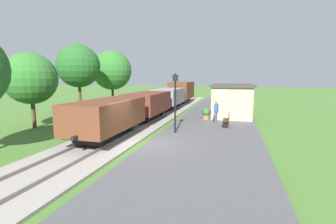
# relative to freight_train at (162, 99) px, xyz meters

# --- Properties ---
(ground_plane) EXTENTS (160.00, 160.00, 0.00)m
(ground_plane) POSITION_rel_freight_train_xyz_m (2.40, -11.24, -1.48)
(ground_plane) COLOR #47702D
(platform_slab) EXTENTS (6.00, 60.00, 0.25)m
(platform_slab) POSITION_rel_freight_train_xyz_m (5.60, -11.24, -1.36)
(platform_slab) COLOR #4C4C4F
(platform_slab) RESTS_ON ground
(track_ballast) EXTENTS (3.80, 60.00, 0.12)m
(track_ballast) POSITION_rel_freight_train_xyz_m (-0.00, -11.24, -1.42)
(track_ballast) COLOR gray
(track_ballast) RESTS_ON ground
(rail_near) EXTENTS (0.07, 60.00, 0.14)m
(rail_near) POSITION_rel_freight_train_xyz_m (0.72, -11.24, -1.29)
(rail_near) COLOR slate
(rail_near) RESTS_ON track_ballast
(rail_far) EXTENTS (0.07, 60.00, 0.14)m
(rail_far) POSITION_rel_freight_train_xyz_m (-0.72, -11.24, -1.29)
(rail_far) COLOR slate
(rail_far) RESTS_ON track_ballast
(freight_train) EXTENTS (2.50, 26.00, 2.72)m
(freight_train) POSITION_rel_freight_train_xyz_m (0.00, 0.00, 0.00)
(freight_train) COLOR brown
(freight_train) RESTS_ON rail_near
(station_hut) EXTENTS (3.50, 5.80, 2.78)m
(station_hut) POSITION_rel_freight_train_xyz_m (6.80, -0.67, 0.17)
(station_hut) COLOR tan
(station_hut) RESTS_ON platform_slab
(bench_near_hut) EXTENTS (0.42, 1.50, 0.91)m
(bench_near_hut) POSITION_rel_freight_train_xyz_m (6.55, -5.61, -0.76)
(bench_near_hut) COLOR #422819
(bench_near_hut) RESTS_ON platform_slab
(person_waiting) EXTENTS (0.32, 0.42, 1.71)m
(person_waiting) POSITION_rel_freight_train_xyz_m (5.73, -5.01, -0.30)
(person_waiting) COLOR #474C66
(person_waiting) RESTS_ON platform_slab
(potted_planter) EXTENTS (0.64, 0.64, 0.92)m
(potted_planter) POSITION_rel_freight_train_xyz_m (4.79, -3.24, -0.76)
(potted_planter) COLOR #9E6642
(potted_planter) RESTS_ON platform_slab
(lamp_post_near) EXTENTS (0.28, 0.28, 3.70)m
(lamp_post_near) POSITION_rel_freight_train_xyz_m (3.51, -8.50, 1.32)
(lamp_post_near) COLOR black
(lamp_post_near) RESTS_ON platform_slab
(tree_trackside_mid) EXTENTS (3.65, 3.65, 5.40)m
(tree_trackside_mid) POSITION_rel_freight_train_xyz_m (-6.99, -8.81, 2.09)
(tree_trackside_mid) COLOR #4C3823
(tree_trackside_mid) RESTS_ON ground
(tree_trackside_far) EXTENTS (3.97, 3.97, 6.67)m
(tree_trackside_far) POSITION_rel_freight_train_xyz_m (-7.17, -3.08, 3.19)
(tree_trackside_far) COLOR #4C3823
(tree_trackside_far) RESTS_ON ground
(tree_field_left) EXTENTS (4.54, 4.54, 6.70)m
(tree_field_left) POSITION_rel_freight_train_xyz_m (-6.91, 2.72, 2.95)
(tree_field_left) COLOR #4C3823
(tree_field_left) RESTS_ON ground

